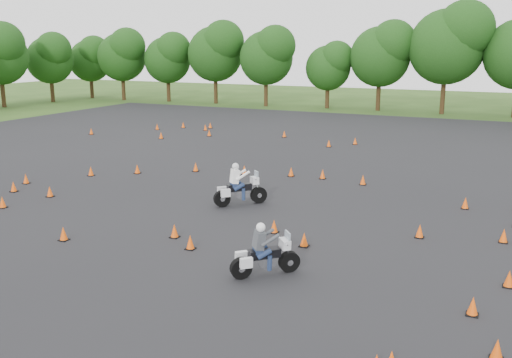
# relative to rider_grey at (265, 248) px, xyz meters

# --- Properties ---
(ground) EXTENTS (140.00, 140.00, 0.00)m
(ground) POSITION_rel_rider_grey_xyz_m (-3.14, 2.20, -0.82)
(ground) COLOR #2D5119
(ground) RESTS_ON ground
(asphalt_pad) EXTENTS (62.00, 62.00, 0.00)m
(asphalt_pad) POSITION_rel_rider_grey_xyz_m (-3.14, 8.20, -0.81)
(asphalt_pad) COLOR black
(asphalt_pad) RESTS_ON ground
(treeline) EXTENTS (86.94, 32.38, 10.87)m
(treeline) POSITION_rel_rider_grey_xyz_m (-1.75, 37.12, 3.72)
(treeline) COLOR #193F12
(treeline) RESTS_ON ground
(traffic_cones) EXTENTS (36.00, 33.18, 0.45)m
(traffic_cones) POSITION_rel_rider_grey_xyz_m (-3.94, 8.21, -0.59)
(traffic_cones) COLOR #FF560A
(traffic_cones) RESTS_ON asphalt_pad
(rider_grey) EXTENTS (1.95, 1.93, 1.62)m
(rider_grey) POSITION_rel_rider_grey_xyz_m (0.00, 0.00, 0.00)
(rider_grey) COLOR #414449
(rider_grey) RESTS_ON ground
(rider_white) EXTENTS (2.10, 2.14, 1.77)m
(rider_white) POSITION_rel_rider_grey_xyz_m (-3.88, 6.31, 0.07)
(rider_white) COLOR white
(rider_white) RESTS_ON ground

